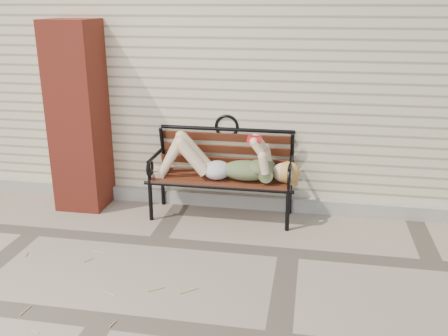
# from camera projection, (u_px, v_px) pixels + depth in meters

# --- Properties ---
(ground) EXTENTS (80.00, 80.00, 0.00)m
(ground) POSITION_uv_depth(u_px,v_px,m) (289.00, 253.00, 4.52)
(ground) COLOR gray
(ground) RESTS_ON ground
(house_wall) EXTENTS (8.00, 4.00, 3.00)m
(house_wall) POSITION_uv_depth(u_px,v_px,m) (306.00, 52.00, 6.84)
(house_wall) COLOR beige
(house_wall) RESTS_ON ground
(foundation_strip) EXTENTS (8.00, 0.10, 0.15)m
(foundation_strip) POSITION_uv_depth(u_px,v_px,m) (294.00, 204.00, 5.40)
(foundation_strip) COLOR #AAA499
(foundation_strip) RESTS_ON ground
(brick_pillar) EXTENTS (0.50, 0.50, 2.00)m
(brick_pillar) POSITION_uv_depth(u_px,v_px,m) (79.00, 117.00, 5.29)
(brick_pillar) COLOR maroon
(brick_pillar) RESTS_ON ground
(garden_bench) EXTENTS (1.60, 0.64, 1.03)m
(garden_bench) POSITION_uv_depth(u_px,v_px,m) (223.00, 162.00, 5.19)
(garden_bench) COLOR black
(garden_bench) RESTS_ON ground
(reading_woman) EXTENTS (1.50, 0.34, 0.47)m
(reading_woman) POSITION_uv_depth(u_px,v_px,m) (222.00, 162.00, 5.06)
(reading_woman) COLOR #0A424C
(reading_woman) RESTS_ON ground
(straw_scatter) EXTENTS (2.59, 1.75, 0.01)m
(straw_scatter) POSITION_uv_depth(u_px,v_px,m) (70.00, 298.00, 3.83)
(straw_scatter) COLOR tan
(straw_scatter) RESTS_ON ground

